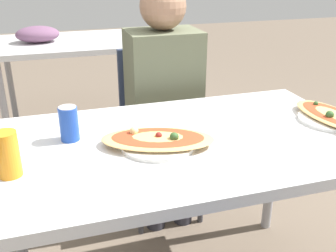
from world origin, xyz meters
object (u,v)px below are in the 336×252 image
at_px(person_seated, 164,91).
at_px(soda_can, 69,124).
at_px(pizza_second, 331,116).
at_px(dining_table, 178,158).
at_px(chair_far_seated, 158,124).
at_px(drink_glass, 7,154).
at_px(pizza_main, 158,140).

bearing_deg(person_seated, soda_can, 45.14).
relative_size(soda_can, pizza_second, 0.33).
relative_size(dining_table, pizza_second, 3.62).
bearing_deg(chair_far_seated, soda_can, 51.10).
bearing_deg(chair_far_seated, person_seated, 90.00).
relative_size(dining_table, soda_can, 10.92).
height_order(dining_table, drink_glass, drink_glass).
bearing_deg(pizza_main, dining_table, 16.28).
distance_m(chair_far_seated, pizza_second, 0.94).
bearing_deg(pizza_second, person_seated, 128.82).
xyz_separation_m(pizza_main, soda_can, (-0.28, 0.13, 0.04)).
relative_size(pizza_main, drink_glass, 3.08).
xyz_separation_m(chair_far_seated, pizza_second, (0.50, -0.74, 0.27)).
relative_size(pizza_main, pizza_second, 1.15).
xyz_separation_m(chair_far_seated, person_seated, (-0.00, -0.12, 0.23)).
xyz_separation_m(person_seated, pizza_second, (0.50, -0.62, 0.04)).
distance_m(dining_table, person_seated, 0.62).
xyz_separation_m(dining_table, drink_glass, (-0.56, -0.09, 0.15)).
bearing_deg(drink_glass, pizza_main, 7.89).
distance_m(dining_table, pizza_second, 0.64).
distance_m(dining_table, chair_far_seated, 0.76).
distance_m(dining_table, pizza_main, 0.13).
xyz_separation_m(person_seated, drink_glass, (-0.68, -0.70, 0.09)).
height_order(dining_table, pizza_second, pizza_second).
bearing_deg(dining_table, soda_can, 163.40).
relative_size(pizza_main, soda_can, 3.45).
distance_m(soda_can, drink_glass, 0.28).
relative_size(chair_far_seated, soda_can, 7.35).
relative_size(dining_table, drink_glass, 9.76).
bearing_deg(person_seated, drink_glass, 45.58).
bearing_deg(pizza_main, pizza_second, 0.62).
height_order(pizza_main, pizza_second, same).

